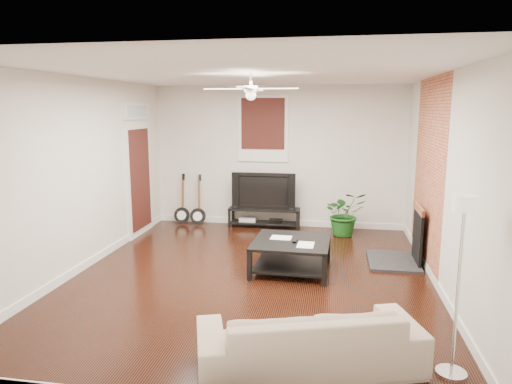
# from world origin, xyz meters

# --- Properties ---
(room) EXTENTS (5.01, 6.01, 2.81)m
(room) POSITION_xyz_m (0.00, 0.00, 1.40)
(room) COLOR black
(room) RESTS_ON ground
(brick_accent) EXTENTS (0.02, 2.20, 2.80)m
(brick_accent) POSITION_xyz_m (2.49, 1.00, 1.40)
(brick_accent) COLOR #B25139
(brick_accent) RESTS_ON floor
(fireplace) EXTENTS (0.80, 1.10, 0.92)m
(fireplace) POSITION_xyz_m (2.20, 1.00, 0.46)
(fireplace) COLOR black
(fireplace) RESTS_ON floor
(window_back) EXTENTS (1.00, 0.06, 1.30)m
(window_back) POSITION_xyz_m (-0.30, 2.97, 1.95)
(window_back) COLOR #33120E
(window_back) RESTS_ON wall_back
(door_left) EXTENTS (0.08, 1.00, 2.50)m
(door_left) POSITION_xyz_m (-2.46, 1.90, 1.25)
(door_left) COLOR white
(door_left) RESTS_ON wall_left
(tv_stand) EXTENTS (1.40, 0.37, 0.39)m
(tv_stand) POSITION_xyz_m (-0.24, 2.78, 0.20)
(tv_stand) COLOR black
(tv_stand) RESTS_ON floor
(tv) EXTENTS (1.26, 0.16, 0.72)m
(tv) POSITION_xyz_m (-0.24, 2.80, 0.76)
(tv) COLOR black
(tv) RESTS_ON tv_stand
(coffee_table) EXTENTS (1.13, 1.13, 0.46)m
(coffee_table) POSITION_xyz_m (0.53, 0.36, 0.23)
(coffee_table) COLOR black
(coffee_table) RESTS_ON floor
(sofa) EXTENTS (2.16, 1.37, 0.59)m
(sofa) POSITION_xyz_m (0.93, -2.19, 0.29)
(sofa) COLOR tan
(sofa) RESTS_ON floor
(floor_lamp) EXTENTS (0.34, 0.34, 1.64)m
(floor_lamp) POSITION_xyz_m (2.20, -2.09, 0.82)
(floor_lamp) COLOR white
(floor_lamp) RESTS_ON floor
(potted_plant) EXTENTS (0.90, 0.83, 0.84)m
(potted_plant) POSITION_xyz_m (1.33, 2.43, 0.42)
(potted_plant) COLOR #18541A
(potted_plant) RESTS_ON floor
(guitar_left) EXTENTS (0.35, 0.26, 1.04)m
(guitar_left) POSITION_xyz_m (-1.95, 2.75, 0.52)
(guitar_left) COLOR black
(guitar_left) RESTS_ON floor
(guitar_right) EXTENTS (0.36, 0.29, 1.04)m
(guitar_right) POSITION_xyz_m (-1.60, 2.72, 0.52)
(guitar_right) COLOR black
(guitar_right) RESTS_ON floor
(ceiling_fan) EXTENTS (1.24, 1.24, 0.32)m
(ceiling_fan) POSITION_xyz_m (0.00, 0.00, 2.60)
(ceiling_fan) COLOR white
(ceiling_fan) RESTS_ON ceiling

